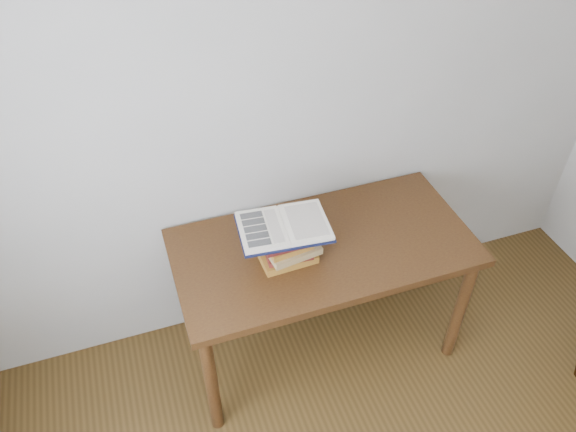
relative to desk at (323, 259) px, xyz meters
name	(u,v)px	position (x,y,z in m)	size (l,w,h in m)	color
desk	(323,259)	(0.00, 0.00, 0.00)	(1.40, 0.70, 0.75)	#442A11
book_stack	(288,245)	(-0.19, -0.03, 0.19)	(0.26, 0.21, 0.18)	#A37125
open_book	(284,227)	(-0.20, -0.02, 0.29)	(0.41, 0.31, 0.03)	black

